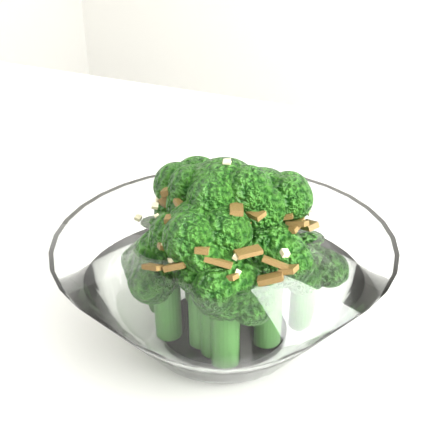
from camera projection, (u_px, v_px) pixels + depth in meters
The scene contains 2 objects.
table at pixel (140, 251), 0.74m from camera, with size 1.30×0.96×0.75m.
broccoli_dish at pixel (224, 274), 0.47m from camera, with size 0.25×0.25×0.16m.
Camera 1 is at (0.49, -0.35, 1.07)m, focal length 50.00 mm.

